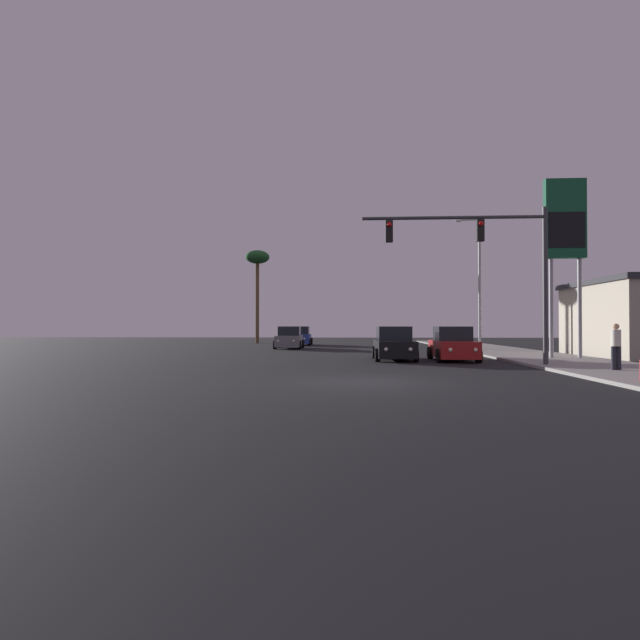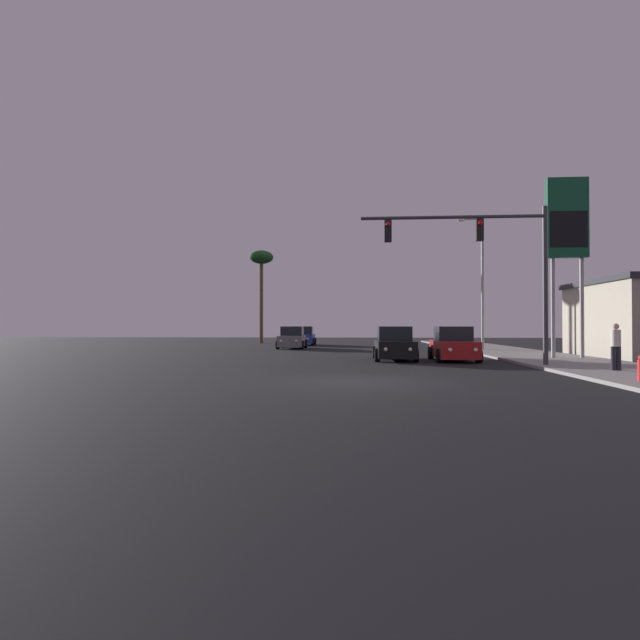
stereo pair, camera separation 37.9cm
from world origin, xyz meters
TOP-DOWN VIEW (x-y plane):
  - ground_plane at (0.00, 0.00)m, footprint 120.00×120.00m
  - sidewalk_right at (9.50, 10.00)m, footprint 5.00×60.00m
  - car_grey at (-4.98, 22.64)m, footprint 2.04×4.33m
  - car_red at (4.62, 9.69)m, footprint 2.04×4.33m
  - car_black at (1.77, 9.99)m, footprint 2.04×4.32m
  - car_blue at (-4.81, 29.62)m, footprint 2.04×4.33m
  - traffic_light_mast at (5.40, 5.83)m, footprint 7.63×0.36m
  - street_lamp at (8.32, 19.31)m, footprint 1.74×0.24m
  - gas_station_sign at (10.40, 10.54)m, footprint 2.00×0.42m
  - pedestrian_on_sidewalk at (9.09, 3.33)m, footprint 0.34×0.32m
  - palm_tree_far at (-9.52, 34.00)m, footprint 2.40×2.40m

SIDE VIEW (x-z plane):
  - ground_plane at x=0.00m, z-range 0.00..0.00m
  - sidewalk_right at x=9.50m, z-range 0.00..0.12m
  - car_grey at x=-4.98m, z-range -0.08..1.60m
  - car_red at x=4.62m, z-range -0.08..1.60m
  - car_black at x=1.77m, z-range -0.08..1.60m
  - car_blue at x=-4.81m, z-range -0.08..1.60m
  - pedestrian_on_sidewalk at x=9.09m, z-range 0.20..1.87m
  - traffic_light_mast at x=5.40m, z-range 1.49..7.99m
  - street_lamp at x=8.32m, z-range 0.62..9.62m
  - gas_station_sign at x=10.40m, z-range 2.12..11.12m
  - palm_tree_far at x=-9.52m, z-range 3.42..12.68m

